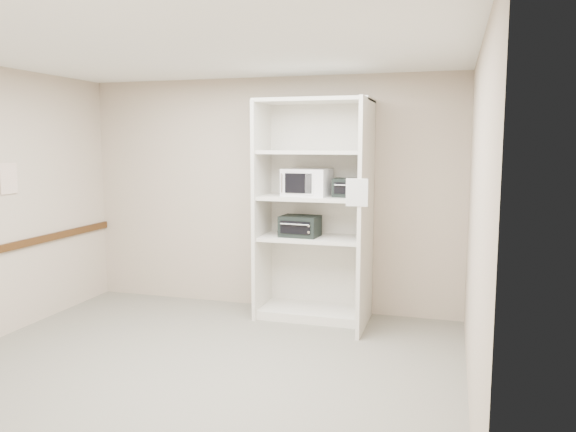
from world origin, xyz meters
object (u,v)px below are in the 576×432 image
(shelving_unit, at_px, (318,218))
(toaster_oven_upper, at_px, (350,188))
(microwave, at_px, (307,182))
(toaster_oven_lower, at_px, (300,226))

(shelving_unit, bearing_deg, toaster_oven_upper, 1.91)
(shelving_unit, distance_m, microwave, 0.41)
(shelving_unit, xyz_separation_m, toaster_oven_lower, (-0.19, -0.03, -0.10))
(microwave, relative_size, toaster_oven_lower, 1.20)
(microwave, distance_m, toaster_oven_lower, 0.49)
(shelving_unit, relative_size, toaster_oven_lower, 5.85)
(shelving_unit, relative_size, toaster_oven_upper, 6.98)
(toaster_oven_upper, height_order, toaster_oven_lower, toaster_oven_upper)
(toaster_oven_upper, bearing_deg, shelving_unit, -177.40)
(toaster_oven_lower, bearing_deg, toaster_oven_upper, 8.70)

